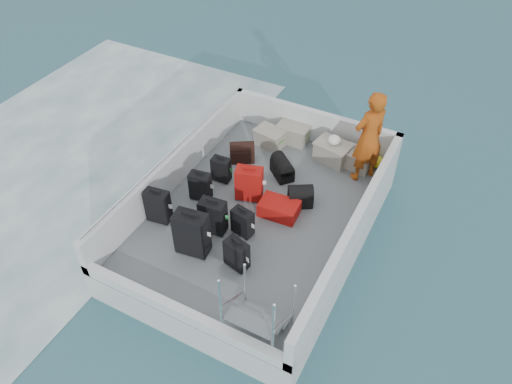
# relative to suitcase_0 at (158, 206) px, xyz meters

# --- Properties ---
(ground) EXTENTS (160.00, 160.00, 0.00)m
(ground) POSITION_rel_suitcase_0_xyz_m (1.43, 0.96, -0.94)
(ground) COLOR #163E4E
(ground) RESTS_ON ground
(wake_foam) EXTENTS (10.00, 10.00, 0.00)m
(wake_foam) POSITION_rel_suitcase_0_xyz_m (-3.37, 0.96, -0.94)
(wake_foam) COLOR white
(wake_foam) RESTS_ON ground
(ferry_hull) EXTENTS (3.60, 5.00, 0.60)m
(ferry_hull) POSITION_rel_suitcase_0_xyz_m (1.43, 0.96, -0.64)
(ferry_hull) COLOR silver
(ferry_hull) RESTS_ON ground
(deck) EXTENTS (3.30, 4.70, 0.02)m
(deck) POSITION_rel_suitcase_0_xyz_m (1.43, 0.96, -0.33)
(deck) COLOR slate
(deck) RESTS_ON ferry_hull
(deck_fittings) EXTENTS (3.60, 5.00, 0.90)m
(deck_fittings) POSITION_rel_suitcase_0_xyz_m (1.77, 0.64, 0.05)
(deck_fittings) COLOR silver
(deck_fittings) RESTS_ON deck
(suitcase_0) EXTENTS (0.44, 0.29, 0.63)m
(suitcase_0) POSITION_rel_suitcase_0_xyz_m (0.00, 0.00, 0.00)
(suitcase_0) COLOR black
(suitcase_0) RESTS_ON deck
(suitcase_1) EXTENTS (0.40, 0.27, 0.57)m
(suitcase_1) POSITION_rel_suitcase_0_xyz_m (0.34, 0.79, -0.03)
(suitcase_1) COLOR black
(suitcase_1) RESTS_ON deck
(suitcase_2) EXTENTS (0.35, 0.22, 0.50)m
(suitcase_2) POSITION_rel_suitcase_0_xyz_m (0.41, 1.40, -0.07)
(suitcase_2) COLOR black
(suitcase_2) RESTS_ON deck
(suitcase_3) EXTENTS (0.57, 0.38, 0.80)m
(suitcase_3) POSITION_rel_suitcase_0_xyz_m (0.90, -0.33, 0.08)
(suitcase_3) COLOR black
(suitcase_3) RESTS_ON deck
(suitcase_4) EXTENTS (0.46, 0.30, 0.64)m
(suitcase_4) POSITION_rel_suitcase_0_xyz_m (0.96, 0.22, 0.00)
(suitcase_4) COLOR black
(suitcase_4) RESTS_ON deck
(suitcase_5) EXTENTS (0.53, 0.41, 0.65)m
(suitcase_5) POSITION_rel_suitcase_0_xyz_m (1.11, 1.22, 0.01)
(suitcase_5) COLOR #9B0F0B
(suitcase_5) RESTS_ON deck
(suitcase_6) EXTENTS (0.42, 0.31, 0.53)m
(suitcase_6) POSITION_rel_suitcase_0_xyz_m (1.69, -0.27, -0.05)
(suitcase_6) COLOR black
(suitcase_6) RESTS_ON deck
(suitcase_7) EXTENTS (0.39, 0.27, 0.51)m
(suitcase_7) POSITION_rel_suitcase_0_xyz_m (1.43, 0.39, -0.06)
(suitcase_7) COLOR black
(suitcase_7) RESTS_ON deck
(suitcase_8) EXTENTS (0.70, 0.49, 0.27)m
(suitcase_8) POSITION_rel_suitcase_0_xyz_m (1.77, 1.09, -0.18)
(suitcase_8) COLOR #9B0F0B
(suitcase_8) RESTS_ON deck
(duffel_0) EXTENTS (0.57, 0.51, 0.32)m
(duffel_0) POSITION_rel_suitcase_0_xyz_m (0.46, 2.12, -0.16)
(duffel_0) COLOR black
(duffel_0) RESTS_ON deck
(duffel_1) EXTENTS (0.59, 0.57, 0.32)m
(duffel_1) POSITION_rel_suitcase_0_xyz_m (1.37, 2.04, -0.16)
(duffel_1) COLOR black
(duffel_1) RESTS_ON deck
(duffel_2) EXTENTS (0.53, 0.48, 0.32)m
(duffel_2) POSITION_rel_suitcase_0_xyz_m (1.99, 1.49, -0.16)
(duffel_2) COLOR black
(duffel_2) RESTS_ON deck
(crate_0) EXTENTS (0.61, 0.46, 0.33)m
(crate_0) POSITION_rel_suitcase_0_xyz_m (0.73, 2.81, -0.15)
(crate_0) COLOR gray
(crate_0) RESTS_ON deck
(crate_1) EXTENTS (0.60, 0.42, 0.36)m
(crate_1) POSITION_rel_suitcase_0_xyz_m (1.09, 3.16, -0.14)
(crate_1) COLOR gray
(crate_1) RESTS_ON deck
(crate_2) EXTENTS (0.71, 0.55, 0.39)m
(crate_2) POSITION_rel_suitcase_0_xyz_m (2.04, 2.92, -0.12)
(crate_2) COLOR gray
(crate_2) RESTS_ON deck
(crate_3) EXTENTS (0.60, 0.45, 0.34)m
(crate_3) POSITION_rel_suitcase_0_xyz_m (2.54, 2.95, -0.15)
(crate_3) COLOR gray
(crate_3) RESTS_ON deck
(yellow_bag) EXTENTS (0.28, 0.26, 0.22)m
(yellow_bag) POSITION_rel_suitcase_0_xyz_m (2.88, 3.16, -0.21)
(yellow_bag) COLOR yellow
(yellow_bag) RESTS_ON deck
(white_bag) EXTENTS (0.24, 0.24, 0.18)m
(white_bag) POSITION_rel_suitcase_0_xyz_m (2.04, 2.92, 0.16)
(white_bag) COLOR white
(white_bag) RESTS_ON crate_2
(passenger) EXTENTS (0.75, 0.80, 1.83)m
(passenger) POSITION_rel_suitcase_0_xyz_m (2.73, 2.74, 0.60)
(passenger) COLOR orange
(passenger) RESTS_ON deck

